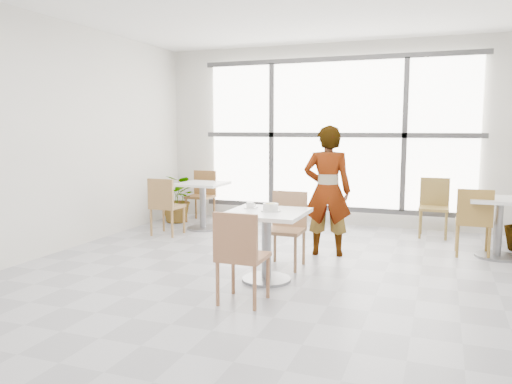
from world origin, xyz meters
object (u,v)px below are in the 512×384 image
(bg_table_right, at_px, (499,219))
(chair_far, at_px, (287,224))
(bg_chair_left_near, at_px, (165,203))
(main_table, at_px, (267,232))
(oatmeal_bowl, at_px, (271,207))
(bg_chair_right_far, at_px, (434,203))
(coffee_cup, at_px, (250,205))
(bg_table_left, at_px, (203,199))
(plant_left, at_px, (178,198))
(bg_chair_right_near, at_px, (474,218))
(person, at_px, (327,191))
(chair_near, at_px, (240,251))
(bg_chair_left_far, at_px, (202,192))

(bg_table_right, bearing_deg, chair_far, -151.76)
(bg_chair_left_near, bearing_deg, main_table, 143.83)
(main_table, distance_m, oatmeal_bowl, 0.27)
(bg_chair_right_far, bearing_deg, main_table, -118.40)
(chair_far, distance_m, bg_table_right, 2.69)
(chair_far, xyz_separation_m, bg_chair_right_far, (1.59, 2.32, 0.00))
(coffee_cup, height_order, bg_table_left, coffee_cup)
(bg_table_left, xyz_separation_m, plant_left, (-0.67, 0.40, -0.08))
(oatmeal_bowl, bearing_deg, bg_chair_right_far, 62.14)
(chair_far, bearing_deg, bg_chair_right_near, 29.59)
(person, height_order, bg_chair_right_near, person)
(main_table, distance_m, coffee_cup, 0.36)
(person, bearing_deg, bg_chair_left_near, -16.68)
(bg_table_right, bearing_deg, chair_near, -131.36)
(bg_table_right, distance_m, bg_chair_left_near, 4.58)
(bg_table_left, relative_size, bg_table_right, 1.00)
(bg_table_left, bearing_deg, coffee_cup, -52.37)
(chair_near, bearing_deg, person, -99.32)
(oatmeal_bowl, distance_m, bg_chair_right_far, 3.37)
(oatmeal_bowl, xyz_separation_m, person, (0.31, 1.30, 0.03))
(bg_chair_left_far, bearing_deg, bg_table_right, -12.23)
(chair_near, height_order, bg_chair_left_near, same)
(bg_chair_left_far, bearing_deg, oatmeal_bowl, -52.26)
(bg_chair_left_far, bearing_deg, bg_chair_right_near, -14.16)
(oatmeal_bowl, bearing_deg, person, 76.47)
(oatmeal_bowl, height_order, bg_chair_left_near, bg_chair_left_near)
(main_table, distance_m, chair_far, 0.66)
(chair_far, xyz_separation_m, bg_chair_right_near, (2.08, 1.18, 0.00))
(bg_chair_right_near, bearing_deg, chair_far, 29.59)
(person, relative_size, plant_left, 2.01)
(oatmeal_bowl, relative_size, bg_chair_left_near, 0.24)
(plant_left, bearing_deg, person, -24.59)
(person, xyz_separation_m, bg_chair_left_far, (-2.57, 1.62, -0.32))
(oatmeal_bowl, relative_size, coffee_cup, 1.32)
(person, height_order, bg_table_left, person)
(person, distance_m, bg_table_right, 2.15)
(chair_far, relative_size, plant_left, 1.06)
(person, bearing_deg, plant_left, -34.91)
(bg_chair_left_far, relative_size, bg_chair_right_far, 1.00)
(chair_far, xyz_separation_m, person, (0.33, 0.65, 0.32))
(bg_chair_right_near, bearing_deg, bg_chair_left_near, 3.27)
(chair_far, bearing_deg, bg_table_right, 28.24)
(bg_chair_right_far, bearing_deg, bg_chair_left_near, -159.89)
(coffee_cup, height_order, bg_chair_left_near, bg_chair_left_near)
(bg_chair_right_near, xyz_separation_m, plant_left, (-4.64, 0.80, -0.09))
(main_table, height_order, bg_table_left, same)
(oatmeal_bowl, bearing_deg, bg_chair_right_near, 41.58)
(bg_table_left, height_order, plant_left, plant_left)
(bg_chair_left_far, height_order, bg_chair_right_near, same)
(chair_far, height_order, plant_left, chair_far)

